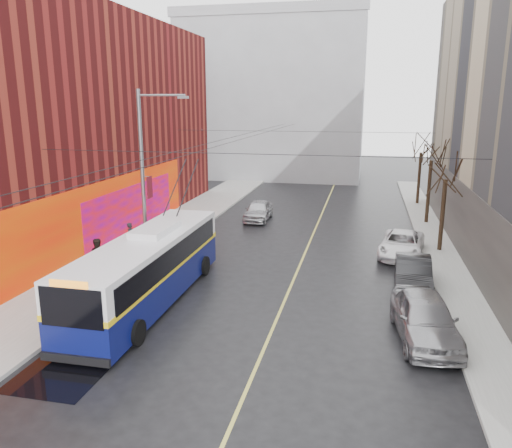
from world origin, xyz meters
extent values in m
plane|color=black|center=(0.00, 0.00, 0.00)|extent=(140.00, 140.00, 0.00)
cube|color=gray|center=(-8.00, 12.00, 0.07)|extent=(4.00, 60.00, 0.15)
cube|color=gray|center=(9.00, 12.00, 0.07)|extent=(2.00, 60.00, 0.15)
cube|color=#BFB74C|center=(1.50, 14.00, 0.00)|extent=(0.12, 50.00, 0.01)
cube|color=maroon|center=(-16.00, 14.00, 7.00)|extent=(12.00, 36.00, 14.00)
cube|color=#F92805|center=(-9.96, 10.00, 2.00)|extent=(0.08, 28.00, 4.00)
cube|color=#9B0584|center=(-9.92, 16.00, 1.60)|extent=(0.06, 12.00, 3.20)
cube|color=#4C4742|center=(9.97, 14.00, 2.00)|extent=(0.06, 36.00, 4.00)
cube|color=gray|center=(-6.00, 45.00, 9.00)|extent=(20.00, 12.00, 18.00)
cube|color=gray|center=(-6.00, 39.10, 17.50)|extent=(20.50, 0.40, 1.00)
cylinder|color=slate|center=(-6.30, 10.00, 4.50)|extent=(0.20, 0.20, 9.00)
cube|color=#4E0B15|center=(-5.95, 10.00, 4.20)|extent=(0.04, 0.60, 1.10)
cylinder|color=slate|center=(-5.10, 10.00, 8.70)|extent=(2.40, 0.10, 0.10)
cube|color=slate|center=(-4.00, 10.00, 8.60)|extent=(0.50, 0.22, 0.12)
cylinder|color=black|center=(-3.80, 15.00, 6.20)|extent=(0.02, 60.00, 0.02)
cylinder|color=black|center=(-2.80, 15.00, 6.20)|extent=(0.02, 60.00, 0.02)
cylinder|color=black|center=(0.00, 6.00, 6.40)|extent=(18.00, 0.02, 0.02)
cylinder|color=black|center=(0.00, 22.00, 6.40)|extent=(18.00, 0.02, 0.02)
cylinder|color=black|center=(9.00, 16.00, 2.10)|extent=(0.24, 0.24, 4.20)
cylinder|color=black|center=(9.00, 23.00, 2.24)|extent=(0.24, 0.24, 4.48)
cylinder|color=black|center=(9.00, 30.00, 2.18)|extent=(0.24, 0.24, 4.37)
cube|color=black|center=(-4.43, -0.06, 0.00)|extent=(2.69, 3.79, 0.01)
ellipsoid|color=slate|center=(-2.97, 9.61, 7.11)|extent=(0.44, 0.20, 0.12)
ellipsoid|color=slate|center=(0.00, 10.18, 8.79)|extent=(0.44, 0.20, 0.12)
ellipsoid|color=slate|center=(-3.34, 11.63, 6.34)|extent=(0.44, 0.20, 0.12)
cube|color=#090E48|center=(-4.17, 5.57, 0.90)|extent=(2.48, 11.38, 1.42)
cube|color=silver|center=(-4.17, 5.57, 2.23)|extent=(2.48, 11.38, 1.23)
cube|color=yellow|center=(-4.17, 5.57, 1.61)|extent=(2.51, 11.41, 0.21)
cube|color=black|center=(-4.16, -0.12, 2.09)|extent=(2.18, 0.04, 1.33)
cube|color=black|center=(-4.17, 11.27, 2.09)|extent=(2.18, 0.04, 1.14)
cube|color=black|center=(-5.42, 5.57, 2.13)|extent=(0.05, 10.43, 0.95)
cube|color=black|center=(-2.92, 5.58, 2.13)|extent=(0.05, 10.43, 0.95)
cube|color=silver|center=(-4.17, 6.52, 2.99)|extent=(1.33, 2.84, 0.28)
cube|color=black|center=(-4.16, -0.16, 0.33)|extent=(2.46, 0.12, 0.28)
cylinder|color=black|center=(-5.40, 1.78, 0.47)|extent=(0.29, 0.95, 0.95)
cylinder|color=black|center=(-2.93, 1.78, 0.47)|extent=(0.29, 0.95, 0.95)
cylinder|color=black|center=(-5.40, 9.36, 0.47)|extent=(0.29, 0.95, 0.95)
cylinder|color=black|center=(-2.94, 9.37, 0.47)|extent=(0.29, 0.95, 0.95)
cylinder|color=black|center=(-4.50, 9.84, 4.36)|extent=(0.06, 3.29, 2.33)
cylinder|color=black|center=(-3.84, 9.84, 4.36)|extent=(0.06, 3.29, 2.33)
imported|color=#9A9A9E|center=(7.00, 4.44, 0.84)|extent=(2.50, 5.11, 1.68)
imported|color=black|center=(7.00, 9.64, 0.74)|extent=(1.73, 4.53, 1.47)
imported|color=white|center=(6.82, 14.79, 0.67)|extent=(2.94, 5.13, 1.35)
imported|color=#B2B3B7|center=(-2.85, 21.64, 0.72)|extent=(1.77, 4.25, 1.44)
imported|color=black|center=(-8.08, 11.86, 0.98)|extent=(0.43, 0.63, 1.66)
imported|color=black|center=(-7.61, 7.55, 1.12)|extent=(1.14, 1.19, 1.93)
imported|color=black|center=(-6.50, 8.04, 0.97)|extent=(0.89, 1.20, 1.65)
camera|label=1|loc=(4.65, -13.07, 8.35)|focal=35.00mm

